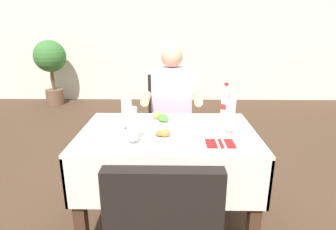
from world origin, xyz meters
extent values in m
plane|color=#473323|center=(0.00, 0.00, 0.00)|extent=(11.00, 11.00, 0.00)
cube|color=silver|center=(0.00, 3.77, 1.39)|extent=(11.00, 0.12, 2.77)
cube|color=white|center=(-0.10, -0.04, 0.74)|extent=(1.18, 0.79, 0.02)
cube|color=white|center=(-0.10, -0.43, 0.57)|extent=(1.18, 0.02, 0.32)
cube|color=white|center=(-0.10, 0.34, 0.57)|extent=(1.18, 0.02, 0.32)
cube|color=white|center=(-0.68, -0.04, 0.57)|extent=(0.02, 0.79, 0.32)
cube|color=white|center=(0.48, -0.04, 0.57)|extent=(0.02, 0.79, 0.32)
cube|color=#472D1E|center=(-0.63, -0.38, 0.36)|extent=(0.07, 0.07, 0.73)
cube|color=#472D1E|center=(0.43, -0.38, 0.36)|extent=(0.07, 0.07, 0.73)
cube|color=#472D1E|center=(-0.63, 0.29, 0.36)|extent=(0.07, 0.07, 0.73)
cube|color=#472D1E|center=(0.43, 0.29, 0.36)|extent=(0.07, 0.07, 0.73)
cube|color=black|center=(-0.10, 0.65, 0.49)|extent=(0.44, 0.44, 0.08)
cube|color=black|center=(-0.10, 0.90, 0.75)|extent=(0.42, 0.06, 0.44)
cube|color=black|center=(-0.27, 0.48, 0.23)|extent=(0.04, 0.04, 0.45)
cube|color=black|center=(0.07, 0.48, 0.23)|extent=(0.04, 0.04, 0.45)
cube|color=black|center=(-0.27, 0.82, 0.23)|extent=(0.04, 0.04, 0.45)
cube|color=black|center=(0.07, 0.82, 0.23)|extent=(0.04, 0.04, 0.45)
cube|color=black|center=(-0.10, -0.99, 0.75)|extent=(0.42, 0.06, 0.44)
cylinder|color=#282D42|center=(-0.15, 0.45, 0.23)|extent=(0.10, 0.10, 0.45)
cylinder|color=#282D42|center=(0.01, 0.45, 0.23)|extent=(0.10, 0.10, 0.45)
cube|color=#282D42|center=(-0.07, 0.61, 0.51)|extent=(0.34, 0.36, 0.12)
cube|color=silver|center=(-0.07, 0.69, 0.82)|extent=(0.36, 0.20, 0.50)
sphere|color=tan|center=(-0.07, 0.69, 1.17)|extent=(0.19, 0.19, 0.19)
cylinder|color=tan|center=(-0.29, 0.46, 0.85)|extent=(0.07, 0.26, 0.07)
cylinder|color=tan|center=(0.14, 0.46, 0.85)|extent=(0.07, 0.26, 0.07)
cube|color=white|center=(-0.12, -0.18, 0.75)|extent=(0.25, 0.25, 0.01)
ellipsoid|color=#B77A38|center=(-0.11, -0.18, 0.78)|extent=(0.08, 0.08, 0.05)
ellipsoid|color=#99602D|center=(-0.14, -0.16, 0.77)|extent=(0.10, 0.08, 0.03)
ellipsoid|color=#99602D|center=(-0.14, -0.17, 0.78)|extent=(0.10, 0.10, 0.03)
cube|color=white|center=(-0.15, 0.12, 0.75)|extent=(0.25, 0.25, 0.01)
ellipsoid|color=#4C8E38|center=(-0.14, 0.12, 0.79)|extent=(0.08, 0.09, 0.06)
ellipsoid|color=gold|center=(-0.18, 0.18, 0.79)|extent=(0.09, 0.09, 0.05)
ellipsoid|color=#4C8E38|center=(-0.13, 0.12, 0.78)|extent=(0.10, 0.11, 0.04)
cylinder|color=white|center=(-0.37, -0.03, 0.75)|extent=(0.07, 0.07, 0.01)
cylinder|color=white|center=(-0.37, -0.03, 0.77)|extent=(0.02, 0.02, 0.03)
cylinder|color=white|center=(-0.37, -0.03, 0.88)|extent=(0.07, 0.07, 0.19)
cylinder|color=#C68928|center=(-0.37, -0.03, 0.85)|extent=(0.07, 0.07, 0.12)
cylinder|color=white|center=(-0.30, -0.27, 0.75)|extent=(0.07, 0.07, 0.01)
cylinder|color=white|center=(-0.30, -0.27, 0.77)|extent=(0.02, 0.02, 0.03)
cylinder|color=white|center=(-0.30, -0.27, 0.88)|extent=(0.06, 0.06, 0.19)
cylinder|color=black|center=(-0.30, -0.27, 0.86)|extent=(0.06, 0.06, 0.15)
cylinder|color=white|center=(0.31, -0.10, 0.75)|extent=(0.07, 0.07, 0.01)
cylinder|color=white|center=(0.31, -0.10, 0.77)|extent=(0.02, 0.02, 0.03)
cylinder|color=white|center=(0.31, -0.10, 0.88)|extent=(0.06, 0.06, 0.19)
cylinder|color=gold|center=(0.31, -0.10, 0.84)|extent=(0.06, 0.06, 0.12)
cylinder|color=silver|center=(0.34, 0.26, 0.85)|extent=(0.07, 0.07, 0.20)
cylinder|color=red|center=(0.34, 0.26, 0.84)|extent=(0.07, 0.07, 0.04)
cone|color=silver|center=(0.34, 0.26, 0.97)|extent=(0.06, 0.06, 0.05)
cylinder|color=red|center=(0.34, 0.26, 1.01)|extent=(0.03, 0.03, 0.02)
cube|color=maroon|center=(0.22, -0.26, 0.75)|extent=(0.17, 0.13, 0.01)
cube|color=silver|center=(0.20, -0.26, 0.76)|extent=(0.02, 0.19, 0.01)
cube|color=silver|center=(0.24, -0.26, 0.76)|extent=(0.02, 0.19, 0.01)
cylinder|color=brown|center=(-2.29, 3.31, 0.14)|extent=(0.31, 0.31, 0.29)
cylinder|color=brown|center=(-2.29, 3.31, 0.48)|extent=(0.05, 0.05, 0.39)
sphere|color=#387533|center=(-2.29, 3.31, 0.90)|extent=(0.57, 0.57, 0.57)
camera|label=1|loc=(-0.07, -1.82, 1.42)|focal=30.08mm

